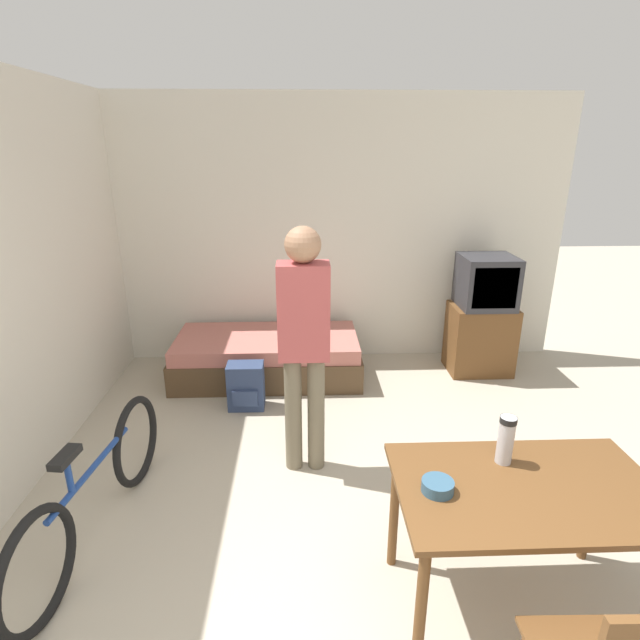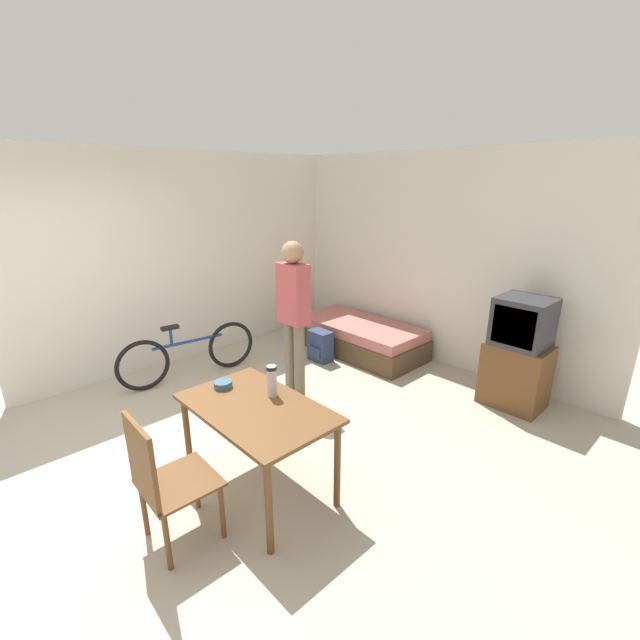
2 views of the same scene
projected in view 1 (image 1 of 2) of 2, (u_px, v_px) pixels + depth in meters
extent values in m
cube|color=silver|center=(319.00, 233.00, 5.14)|extent=(5.08, 0.06, 2.70)
cube|color=silver|center=(4.00, 289.00, 3.15)|extent=(0.06, 4.99, 2.70)
cube|color=#4C3823|center=(268.00, 363.00, 5.00)|extent=(1.83, 0.88, 0.29)
cube|color=#B76B60|center=(267.00, 343.00, 4.93)|extent=(1.77, 0.85, 0.14)
cube|color=brown|center=(480.00, 339.00, 5.07)|extent=(0.62, 0.46, 0.70)
cube|color=#2D2D33|center=(486.00, 282.00, 4.87)|extent=(0.51, 0.49, 0.51)
cube|color=black|center=(495.00, 288.00, 4.64)|extent=(0.42, 0.01, 0.39)
cube|color=brown|center=(528.00, 489.00, 2.29)|extent=(1.21, 0.74, 0.03)
cylinder|color=brown|center=(420.00, 613.00, 2.10)|extent=(0.05, 0.05, 0.71)
cylinder|color=brown|center=(394.00, 511.00, 2.68)|extent=(0.05, 0.05, 0.71)
cylinder|color=brown|center=(592.00, 505.00, 2.72)|extent=(0.05, 0.05, 0.71)
torus|color=black|center=(136.00, 441.00, 3.40)|extent=(0.12, 0.61, 0.61)
torus|color=black|center=(37.00, 570.00, 2.37)|extent=(0.12, 0.61, 0.61)
cylinder|color=navy|center=(91.00, 470.00, 2.83)|extent=(0.14, 0.86, 0.04)
cylinder|color=navy|center=(69.00, 477.00, 2.61)|extent=(0.04, 0.04, 0.20)
cube|color=black|center=(65.00, 457.00, 2.57)|extent=(0.10, 0.21, 0.04)
cylinder|color=#6B604C|center=(293.00, 414.00, 3.50)|extent=(0.12, 0.12, 0.86)
cylinder|color=#6B604C|center=(316.00, 413.00, 3.50)|extent=(0.12, 0.12, 0.86)
cube|color=#B24C4C|center=(304.00, 312.00, 3.25)|extent=(0.34, 0.20, 0.65)
sphere|color=#A87A5B|center=(303.00, 245.00, 3.10)|extent=(0.23, 0.23, 0.23)
cylinder|color=#B7B7BC|center=(506.00, 440.00, 2.42)|extent=(0.08, 0.08, 0.25)
cylinder|color=black|center=(509.00, 420.00, 2.38)|extent=(0.08, 0.08, 0.03)
cylinder|color=#335670|center=(438.00, 486.00, 2.24)|extent=(0.15, 0.15, 0.05)
cube|color=navy|center=(246.00, 386.00, 4.39)|extent=(0.31, 0.20, 0.42)
cube|color=navy|center=(245.00, 399.00, 4.30)|extent=(0.22, 0.03, 0.15)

